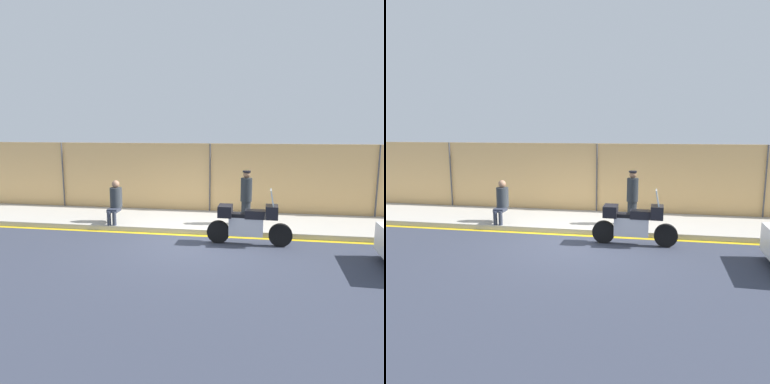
{
  "view_description": "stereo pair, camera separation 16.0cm",
  "coord_description": "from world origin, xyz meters",
  "views": [
    {
      "loc": [
        1.46,
        -9.56,
        3.06
      ],
      "look_at": [
        -0.3,
        1.27,
        1.18
      ],
      "focal_mm": 35.0,
      "sensor_mm": 36.0,
      "label": 1
    },
    {
      "loc": [
        1.61,
        -9.53,
        3.06
      ],
      "look_at": [
        -0.3,
        1.27,
        1.18
      ],
      "focal_mm": 35.0,
      "sensor_mm": 36.0,
      "label": 2
    }
  ],
  "objects": [
    {
      "name": "ground_plane",
      "position": [
        0.0,
        0.0,
        0.0
      ],
      "size": [
        120.0,
        120.0,
        0.0
      ],
      "primitive_type": "plane",
      "color": "#333847"
    },
    {
      "name": "sidewalk",
      "position": [
        0.0,
        2.11,
        0.08
      ],
      "size": [
        41.11,
        2.58,
        0.15
      ],
      "color": "#ADA89E",
      "rests_on": "ground_plane"
    },
    {
      "name": "curb_paint_stripe",
      "position": [
        0.0,
        0.72,
        0.0
      ],
      "size": [
        41.11,
        0.18,
        0.01
      ],
      "color": "gold",
      "rests_on": "ground_plane"
    },
    {
      "name": "storefront_fence",
      "position": [
        0.0,
        3.49,
        1.26
      ],
      "size": [
        39.06,
        0.17,
        2.53
      ],
      "color": "#E5B26B",
      "rests_on": "ground_plane"
    },
    {
      "name": "motorcycle",
      "position": [
        1.39,
        0.13,
        0.61
      ],
      "size": [
        2.24,
        0.55,
        1.5
      ],
      "rotation": [
        0.0,
        0.0,
        -0.04
      ],
      "color": "black",
      "rests_on": "ground_plane"
    },
    {
      "name": "officer_standing",
      "position": [
        1.3,
        1.71,
        0.99
      ],
      "size": [
        0.34,
        0.34,
        1.64
      ],
      "color": "#1E2328",
      "rests_on": "sidewalk"
    },
    {
      "name": "person_seated_on_curb",
      "position": [
        -2.7,
        1.26,
        0.88
      ],
      "size": [
        0.38,
        0.68,
        1.32
      ],
      "color": "#2D3342",
      "rests_on": "sidewalk"
    }
  ]
}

